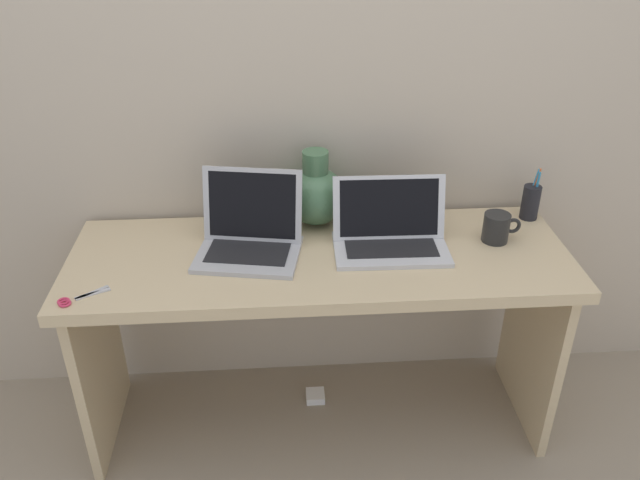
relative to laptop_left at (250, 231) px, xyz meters
name	(u,v)px	position (x,y,z in m)	size (l,w,h in m)	color
ground_plane	(320,418)	(0.22, -0.04, -0.78)	(6.00, 6.00, 0.00)	gray
back_wall	(313,74)	(0.22, 0.27, 0.42)	(4.40, 0.04, 2.40)	#BCAD99
desk	(320,292)	(0.22, -0.04, -0.21)	(1.58, 0.55, 0.71)	#D1B78C
laptop_left	(250,231)	(0.00, 0.00, 0.00)	(0.35, 0.30, 0.25)	#B2B2B7
laptop_right	(390,230)	(0.44, -0.01, -0.01)	(0.36, 0.23, 0.22)	silver
green_vase	(316,194)	(0.22, 0.17, 0.04)	(0.20, 0.20, 0.26)	#47704C
coffee_mug	(497,228)	(0.79, 0.00, -0.02)	(0.12, 0.09, 0.10)	black
pen_cup	(531,201)	(0.96, 0.15, 0.00)	(0.06, 0.06, 0.18)	black
scissors	(74,299)	(-0.49, -0.25, -0.06)	(0.14, 0.10, 0.01)	#B7B7BC
power_brick	(315,396)	(0.21, 0.06, -0.77)	(0.07, 0.07, 0.03)	white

